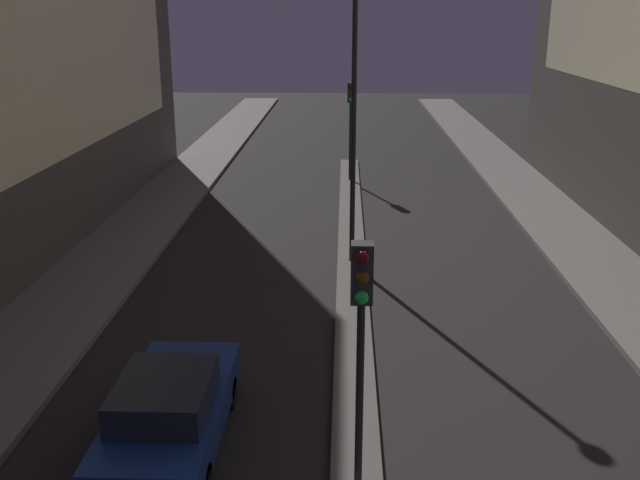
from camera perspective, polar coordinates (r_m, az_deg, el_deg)
median_strip at (r=23.14m, az=2.54°, el=-1.51°), size 0.91×31.57×0.14m
traffic_light_near at (r=10.42m, az=3.30°, el=-6.56°), size 0.32×0.42×4.51m
traffic_light_mid at (r=33.20m, az=2.47°, el=10.43°), size 0.32×0.42×4.51m
street_lamp at (r=21.55m, az=2.77°, el=13.47°), size 0.50×0.50×9.12m
car_left_lane at (r=13.60m, az=-11.93°, el=-13.27°), size 1.89×4.67×1.59m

